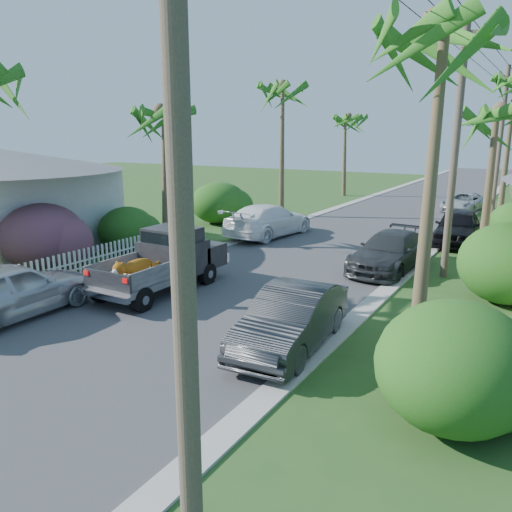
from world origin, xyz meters
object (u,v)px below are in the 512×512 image
Objects in this scene: parked_car_rm at (390,252)px; parked_car_rd at (463,202)px; palm_r_a at (444,23)px; palm_r_b at (497,111)px; parked_car_rf at (458,227)px; pickup_truck at (168,259)px; palm_l_d at (346,117)px; palm_l_b at (162,110)px; palm_l_c at (283,86)px; utility_pole_c at (500,143)px; utility_pole_b at (455,150)px; parked_car_rn at (291,319)px; parked_car_lf at (269,221)px; utility_pole_a at (180,194)px; parked_car_ln at (11,291)px.

parked_car_rd is (-0.00, 17.17, -0.09)m from parked_car_rm.
palm_r_b is at bearing 88.09° from palm_r_a.
pickup_truck is at bearing -124.60° from parked_car_rf.
palm_l_d reaches higher than parked_car_rm.
palm_r_a is at bearing -24.61° from palm_l_b.
palm_l_c is 1.28× the size of palm_r_b.
utility_pole_c is (12.40, 16.00, -1.55)m from palm_l_b.
palm_r_a is at bearing -4.70° from pickup_truck.
utility_pole_b is at bearing -116.57° from palm_r_b.
utility_pole_c is at bearing -26.38° from palm_l_d.
palm_r_b is (3.00, 10.52, 5.21)m from parked_car_rn.
parked_car_rd is (-0.00, 25.54, -0.12)m from parked_car_rn.
palm_l_c is 1.19× the size of palm_l_d.
palm_r_a is (1.30, -13.19, 6.61)m from parked_car_rf.
palm_r_b is (12.60, -7.00, -1.96)m from palm_l_c.
utility_pole_a reaches higher than parked_car_lf.
parked_car_rf is at bearing -52.17° from palm_l_d.
parked_car_ln is at bearing 156.68° from utility_pole_a.
utility_pole_c reaches higher than parked_car_rf.
palm_r_a is at bearing 140.40° from parked_car_lf.
parked_car_rd is at bearing 85.37° from parked_car_rn.
parked_car_lf is 0.63× the size of utility_pole_c.
pickup_truck is 0.91× the size of parked_car_lf.
parked_car_rm is 15.09m from palm_l_c.
parked_car_ln is at bearing -110.73° from utility_pole_c.
palm_r_b is 13.11m from utility_pole_c.
parked_car_rf is 6.82m from palm_r_b.
parked_car_rd is 0.50× the size of utility_pole_c.
parked_car_lf reaches higher than parked_car_rd.
palm_r_b is at bearing -130.88° from parked_car_ln.
pickup_truck is at bearing -76.05° from palm_l_c.
palm_l_d is 0.86× the size of utility_pole_c.
palm_l_d is at bearing 104.26° from parked_car_rn.
palm_r_b is (3.00, -15.02, 5.33)m from parked_car_rd.
utility_pole_b is at bearing 4.61° from palm_l_b.
parked_car_rm is 0.55× the size of utility_pole_c.
parked_car_rn is at bearing -71.11° from palm_l_d.
pickup_truck is at bearing -141.07° from utility_pole_b.
pickup_truck is 0.57× the size of utility_pole_b.
parked_car_rf is at bearing 95.54° from utility_pole_b.
palm_l_b is 13.73m from palm_r_b.
parked_car_rf is 0.62× the size of palm_l_d.
parked_car_ln is (-7.76, -10.64, 0.10)m from parked_car_rm.
palm_l_b is (-4.60, 5.30, 5.14)m from pickup_truck.
utility_pole_a is (2.00, -6.48, 3.86)m from parked_car_rn.
utility_pole_b is at bearing 95.71° from palm_r_a.
utility_pole_b is (11.60, -9.00, -3.31)m from palm_l_c.
parked_car_lf is (0.56, 13.90, -0.00)m from parked_car_ln.
palm_l_d is (-4.30, 27.30, 5.43)m from pickup_truck.
pickup_truck is 0.69× the size of palm_l_b.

